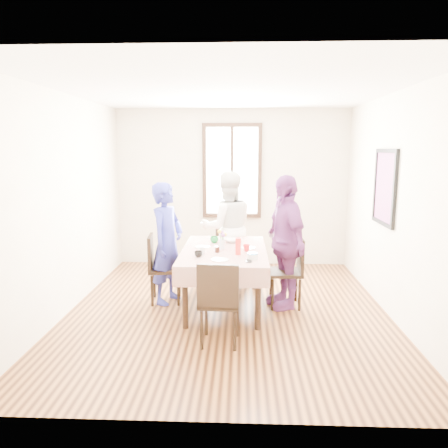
% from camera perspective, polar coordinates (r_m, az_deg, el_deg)
% --- Properties ---
extents(ground, '(4.50, 4.50, 0.00)m').
position_cam_1_polar(ground, '(5.50, 0.48, -11.53)').
color(ground, black).
rests_on(ground, ground).
extents(back_wall, '(4.00, 0.00, 4.00)m').
position_cam_1_polar(back_wall, '(7.39, 1.09, 4.85)').
color(back_wall, beige).
rests_on(back_wall, ground).
extents(right_wall, '(0.00, 4.50, 4.50)m').
position_cam_1_polar(right_wall, '(5.47, 21.95, 2.25)').
color(right_wall, beige).
rests_on(right_wall, ground).
extents(window_frame, '(1.02, 0.06, 1.62)m').
position_cam_1_polar(window_frame, '(7.35, 1.09, 7.17)').
color(window_frame, black).
rests_on(window_frame, back_wall).
extents(window_pane, '(0.90, 0.02, 1.50)m').
position_cam_1_polar(window_pane, '(7.36, 1.09, 7.17)').
color(window_pane, white).
rests_on(window_pane, back_wall).
extents(art_poster, '(0.04, 0.76, 0.96)m').
position_cam_1_polar(art_poster, '(5.72, 20.90, 4.66)').
color(art_poster, red).
rests_on(art_poster, right_wall).
extents(dining_table, '(0.95, 1.54, 0.75)m').
position_cam_1_polar(dining_table, '(5.51, 0.02, -7.35)').
color(dining_table, black).
rests_on(dining_table, ground).
extents(tablecloth, '(1.07, 1.66, 0.01)m').
position_cam_1_polar(tablecloth, '(5.41, 0.02, -3.50)').
color(tablecloth, '#5E0B00').
rests_on(tablecloth, dining_table).
extents(chair_left, '(0.46, 0.46, 0.91)m').
position_cam_1_polar(chair_left, '(5.71, -7.89, -5.98)').
color(chair_left, black).
rests_on(chair_left, ground).
extents(chair_right, '(0.42, 0.42, 0.91)m').
position_cam_1_polar(chair_right, '(5.56, 8.25, -6.44)').
color(chair_right, black).
rests_on(chair_right, ground).
extents(chair_far, '(0.47, 0.47, 0.91)m').
position_cam_1_polar(chair_far, '(6.51, 0.41, -3.88)').
color(chair_far, black).
rests_on(chair_far, ground).
extents(chair_near, '(0.44, 0.44, 0.91)m').
position_cam_1_polar(chair_near, '(4.48, -0.55, -10.44)').
color(chair_near, black).
rests_on(chair_near, ground).
extents(person_left, '(0.57, 0.68, 1.60)m').
position_cam_1_polar(person_left, '(5.62, -7.77, -2.59)').
color(person_left, navy).
rests_on(person_left, ground).
extents(person_far, '(0.95, 0.81, 1.70)m').
position_cam_1_polar(person_far, '(6.40, 0.41, -0.49)').
color(person_far, white).
rests_on(person_far, ground).
extents(person_right, '(0.69, 1.08, 1.71)m').
position_cam_1_polar(person_right, '(5.46, 8.14, -2.40)').
color(person_right, '#6C2F6E').
rests_on(person_right, ground).
extents(mug_black, '(0.10, 0.10, 0.07)m').
position_cam_1_polar(mug_black, '(5.03, -3.48, -4.06)').
color(mug_black, black).
rests_on(mug_black, tablecloth).
extents(mug_flag, '(0.13, 0.13, 0.08)m').
position_cam_1_polar(mug_flag, '(5.30, 3.06, -3.25)').
color(mug_flag, red).
rests_on(mug_flag, tablecloth).
extents(mug_green, '(0.12, 0.12, 0.09)m').
position_cam_1_polar(mug_green, '(5.76, -1.32, -2.14)').
color(mug_green, '#0C7226').
rests_on(mug_green, tablecloth).
extents(serving_bowl, '(0.25, 0.25, 0.05)m').
position_cam_1_polar(serving_bowl, '(5.79, 1.11, -2.27)').
color(serving_bowl, white).
rests_on(serving_bowl, tablecloth).
extents(juice_carton, '(0.06, 0.06, 0.20)m').
position_cam_1_polar(juice_carton, '(5.13, 1.92, -3.02)').
color(juice_carton, red).
rests_on(juice_carton, tablecloth).
extents(butter_tub, '(0.13, 0.13, 0.06)m').
position_cam_1_polar(butter_tub, '(4.94, 3.84, -4.40)').
color(butter_tub, white).
rests_on(butter_tub, tablecloth).
extents(jam_jar, '(0.05, 0.05, 0.08)m').
position_cam_1_polar(jam_jar, '(5.24, -0.92, -3.44)').
color(jam_jar, black).
rests_on(jam_jar, tablecloth).
extents(drinking_glass, '(0.06, 0.06, 0.09)m').
position_cam_1_polar(drinking_glass, '(5.14, -2.98, -3.64)').
color(drinking_glass, silver).
rests_on(drinking_glass, tablecloth).
extents(smartphone, '(0.07, 0.14, 0.01)m').
position_cam_1_polar(smartphone, '(4.85, 3.33, -5.01)').
color(smartphone, black).
rests_on(smartphone, tablecloth).
extents(flower_vase, '(0.06, 0.06, 0.13)m').
position_cam_1_polar(flower_vase, '(5.41, -0.25, -2.73)').
color(flower_vase, silver).
rests_on(flower_vase, tablecloth).
extents(plate_left, '(0.20, 0.20, 0.01)m').
position_cam_1_polar(plate_left, '(5.52, -2.96, -3.11)').
color(plate_left, white).
rests_on(plate_left, tablecloth).
extents(plate_right, '(0.20, 0.20, 0.01)m').
position_cam_1_polar(plate_right, '(5.47, 3.16, -3.23)').
color(plate_right, white).
rests_on(plate_right, tablecloth).
extents(plate_far, '(0.20, 0.20, 0.01)m').
position_cam_1_polar(plate_far, '(5.99, 0.36, -2.02)').
color(plate_far, white).
rests_on(plate_far, tablecloth).
extents(plate_near, '(0.20, 0.20, 0.01)m').
position_cam_1_polar(plate_near, '(4.89, -0.54, -4.84)').
color(plate_near, white).
rests_on(plate_near, tablecloth).
extents(butter_lid, '(0.12, 0.12, 0.01)m').
position_cam_1_polar(butter_lid, '(4.93, 3.85, -3.97)').
color(butter_lid, blue).
rests_on(butter_lid, butter_tub).
extents(flower_bunch, '(0.09, 0.09, 0.10)m').
position_cam_1_polar(flower_bunch, '(5.38, -0.25, -1.53)').
color(flower_bunch, yellow).
rests_on(flower_bunch, flower_vase).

